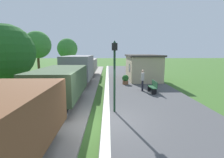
{
  "coord_description": "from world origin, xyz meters",
  "views": [
    {
      "loc": [
        0.5,
        -7.49,
        3.41
      ],
      "look_at": [
        0.79,
        4.66,
        1.44
      ],
      "focal_mm": 27.46,
      "sensor_mm": 36.0,
      "label": 1
    }
  ],
  "objects_px": {
    "station_hut": "(143,67)",
    "tree_trackside_mid": "(6,52)",
    "potted_planter": "(125,79)",
    "bench_near_hut": "(153,86)",
    "freight_train": "(72,75)",
    "lamp_post_near": "(115,63)",
    "bench_down_platform": "(133,71)",
    "person_waiting": "(143,79)",
    "tree_field_left": "(67,49)",
    "tree_trackside_far": "(37,45)"
  },
  "relations": [
    {
      "from": "station_hut",
      "to": "person_waiting",
      "type": "bearing_deg",
      "value": -101.15
    },
    {
      "from": "bench_near_hut",
      "to": "person_waiting",
      "type": "xyz_separation_m",
      "value": [
        -0.7,
        0.56,
        0.46
      ]
    },
    {
      "from": "freight_train",
      "to": "tree_field_left",
      "type": "xyz_separation_m",
      "value": [
        -3.56,
        13.99,
        2.36
      ]
    },
    {
      "from": "station_hut",
      "to": "bench_down_platform",
      "type": "bearing_deg",
      "value": 95.86
    },
    {
      "from": "station_hut",
      "to": "person_waiting",
      "type": "distance_m",
      "value": 5.85
    },
    {
      "from": "freight_train",
      "to": "tree_trackside_mid",
      "type": "xyz_separation_m",
      "value": [
        -4.15,
        -1.72,
        1.85
      ]
    },
    {
      "from": "freight_train",
      "to": "bench_near_hut",
      "type": "xyz_separation_m",
      "value": [
        6.38,
        -0.99,
        -0.76
      ]
    },
    {
      "from": "freight_train",
      "to": "person_waiting",
      "type": "bearing_deg",
      "value": -4.32
    },
    {
      "from": "freight_train",
      "to": "lamp_post_near",
      "type": "xyz_separation_m",
      "value": [
        3.23,
        -5.17,
        1.32
      ]
    },
    {
      "from": "freight_train",
      "to": "lamp_post_near",
      "type": "height_order",
      "value": "lamp_post_near"
    },
    {
      "from": "bench_down_platform",
      "to": "freight_train",
      "type": "bearing_deg",
      "value": -124.08
    },
    {
      "from": "person_waiting",
      "to": "tree_trackside_far",
      "type": "height_order",
      "value": "tree_trackside_far"
    },
    {
      "from": "lamp_post_near",
      "to": "tree_trackside_mid",
      "type": "height_order",
      "value": "tree_trackside_mid"
    },
    {
      "from": "freight_train",
      "to": "person_waiting",
      "type": "distance_m",
      "value": 5.7
    },
    {
      "from": "person_waiting",
      "to": "station_hut",
      "type": "bearing_deg",
      "value": -91.58
    },
    {
      "from": "lamp_post_near",
      "to": "potted_planter",
      "type": "bearing_deg",
      "value": 79.91
    },
    {
      "from": "potted_planter",
      "to": "tree_field_left",
      "type": "distance_m",
      "value": 14.48
    },
    {
      "from": "bench_near_hut",
      "to": "tree_trackside_far",
      "type": "bearing_deg",
      "value": 147.91
    },
    {
      "from": "bench_down_platform",
      "to": "potted_planter",
      "type": "xyz_separation_m",
      "value": [
        -1.79,
        -6.99,
        0.0
      ]
    },
    {
      "from": "freight_train",
      "to": "tree_trackside_far",
      "type": "distance_m",
      "value": 8.54
    },
    {
      "from": "bench_down_platform",
      "to": "tree_field_left",
      "type": "distance_m",
      "value": 11.37
    },
    {
      "from": "station_hut",
      "to": "tree_field_left",
      "type": "xyz_separation_m",
      "value": [
        -10.36,
        8.7,
        2.19
      ]
    },
    {
      "from": "person_waiting",
      "to": "tree_field_left",
      "type": "bearing_deg",
      "value": -47.8
    },
    {
      "from": "lamp_post_near",
      "to": "tree_trackside_mid",
      "type": "bearing_deg",
      "value": 154.92
    },
    {
      "from": "tree_trackside_mid",
      "to": "tree_trackside_far",
      "type": "height_order",
      "value": "tree_trackside_far"
    },
    {
      "from": "bench_near_hut",
      "to": "potted_planter",
      "type": "relative_size",
      "value": 1.64
    },
    {
      "from": "freight_train",
      "to": "potted_planter",
      "type": "height_order",
      "value": "freight_train"
    },
    {
      "from": "bench_down_platform",
      "to": "tree_trackside_mid",
      "type": "xyz_separation_m",
      "value": [
        -10.53,
        -11.14,
        2.61
      ]
    },
    {
      "from": "freight_train",
      "to": "bench_down_platform",
      "type": "distance_m",
      "value": 11.4
    },
    {
      "from": "tree_trackside_far",
      "to": "bench_down_platform",
      "type": "bearing_deg",
      "value": 15.36
    },
    {
      "from": "person_waiting",
      "to": "tree_trackside_mid",
      "type": "relative_size",
      "value": 0.32
    },
    {
      "from": "tree_field_left",
      "to": "freight_train",
      "type": "bearing_deg",
      "value": -75.72
    },
    {
      "from": "bench_near_hut",
      "to": "tree_trackside_far",
      "type": "distance_m",
      "value": 14.05
    },
    {
      "from": "tree_trackside_far",
      "to": "lamp_post_near",
      "type": "bearing_deg",
      "value": -53.66
    },
    {
      "from": "person_waiting",
      "to": "lamp_post_near",
      "type": "distance_m",
      "value": 5.57
    },
    {
      "from": "station_hut",
      "to": "lamp_post_near",
      "type": "distance_m",
      "value": 11.12
    },
    {
      "from": "bench_near_hut",
      "to": "station_hut",
      "type": "bearing_deg",
      "value": 86.14
    },
    {
      "from": "station_hut",
      "to": "tree_trackside_mid",
      "type": "height_order",
      "value": "tree_trackside_mid"
    },
    {
      "from": "potted_planter",
      "to": "tree_trackside_far",
      "type": "distance_m",
      "value": 11.02
    },
    {
      "from": "freight_train",
      "to": "tree_field_left",
      "type": "height_order",
      "value": "tree_field_left"
    },
    {
      "from": "bench_down_platform",
      "to": "tree_field_left",
      "type": "height_order",
      "value": "tree_field_left"
    },
    {
      "from": "tree_trackside_mid",
      "to": "tree_trackside_far",
      "type": "xyz_separation_m",
      "value": [
        -1.02,
        7.97,
        0.8
      ]
    },
    {
      "from": "station_hut",
      "to": "person_waiting",
      "type": "relative_size",
      "value": 3.39
    },
    {
      "from": "freight_train",
      "to": "station_hut",
      "type": "distance_m",
      "value": 8.62
    },
    {
      "from": "bench_near_hut",
      "to": "bench_down_platform",
      "type": "relative_size",
      "value": 1.0
    },
    {
      "from": "station_hut",
      "to": "tree_field_left",
      "type": "relative_size",
      "value": 1.06
    },
    {
      "from": "lamp_post_near",
      "to": "freight_train",
      "type": "bearing_deg",
      "value": 122.02
    },
    {
      "from": "bench_near_hut",
      "to": "potted_planter",
      "type": "height_order",
      "value": "potted_planter"
    },
    {
      "from": "potted_planter",
      "to": "bench_near_hut",
      "type": "bearing_deg",
      "value": -62.44
    },
    {
      "from": "tree_trackside_mid",
      "to": "bench_down_platform",
      "type": "bearing_deg",
      "value": 46.62
    }
  ]
}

